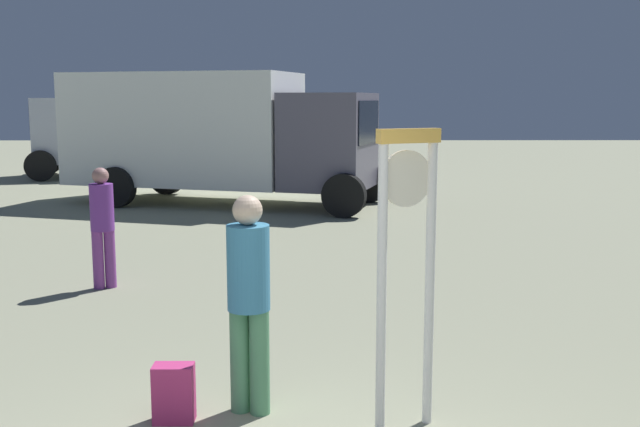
{
  "coord_description": "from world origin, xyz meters",
  "views": [
    {
      "loc": [
        0.34,
        -3.38,
        2.38
      ],
      "look_at": [
        0.4,
        4.25,
        1.2
      ],
      "focal_mm": 41.58,
      "sensor_mm": 36.0,
      "label": 1
    }
  ],
  "objects": [
    {
      "name": "box_truck_near",
      "position": [
        -1.96,
        13.57,
        1.64
      ],
      "size": [
        7.55,
        4.42,
        2.97
      ],
      "color": "white",
      "rests_on": "ground_plane"
    },
    {
      "name": "backpack",
      "position": [
        -0.71,
        1.86,
        0.22
      ],
      "size": [
        0.3,
        0.22,
        0.44
      ],
      "color": "#BB316C",
      "rests_on": "ground_plane"
    },
    {
      "name": "person_distant",
      "position": [
        -2.33,
        5.82,
        0.86
      ],
      "size": [
        0.29,
        0.29,
        1.54
      ],
      "color": "#823B90",
      "rests_on": "ground_plane"
    },
    {
      "name": "standing_clock",
      "position": [
        0.99,
        1.76,
        1.34
      ],
      "size": [
        0.47,
        0.26,
        2.18
      ],
      "color": "white",
      "rests_on": "ground_plane"
    },
    {
      "name": "box_truck_far",
      "position": [
        -4.76,
        20.21,
        1.54
      ],
      "size": [
        7.44,
        4.09,
        2.75
      ],
      "color": "white",
      "rests_on": "ground_plane"
    },
    {
      "name": "person_near_clock",
      "position": [
        -0.15,
        2.02,
        0.94
      ],
      "size": [
        0.32,
        0.32,
        1.68
      ],
      "color": "#4F8D62",
      "rests_on": "ground_plane"
    }
  ]
}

